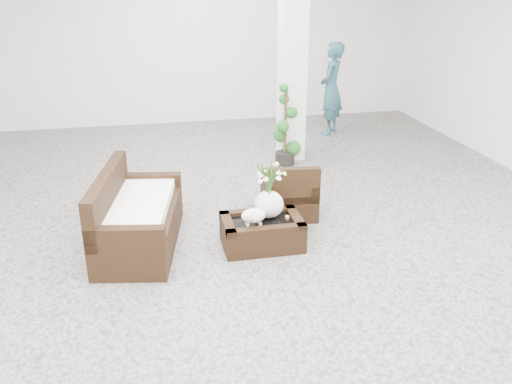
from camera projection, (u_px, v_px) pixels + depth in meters
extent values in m
plane|color=gray|center=(254.00, 237.00, 6.41)|extent=(11.00, 11.00, 0.00)
cube|color=white|center=(293.00, 52.00, 8.51)|extent=(0.40, 0.40, 3.50)
cube|color=black|center=(262.00, 233.00, 6.15)|extent=(0.90, 0.60, 0.31)
ellipsoid|color=white|center=(253.00, 217.00, 5.94)|extent=(0.28, 0.23, 0.21)
cylinder|color=white|center=(287.00, 217.00, 6.16)|extent=(0.04, 0.04, 0.03)
cube|color=black|center=(289.00, 188.00, 6.88)|extent=(0.77, 0.74, 0.73)
cube|color=black|center=(139.00, 210.00, 6.06)|extent=(1.07, 1.77, 0.88)
imported|color=#2C5461|center=(331.00, 89.00, 10.20)|extent=(0.70, 0.76, 1.74)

